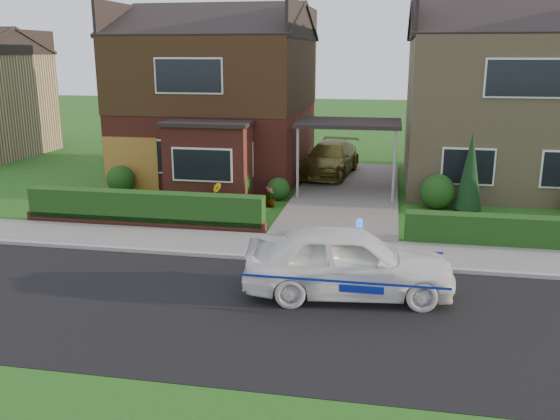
# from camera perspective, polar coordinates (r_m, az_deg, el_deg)

# --- Properties ---
(ground) EXTENTS (120.00, 120.00, 0.00)m
(ground) POSITION_cam_1_polar(r_m,az_deg,el_deg) (12.32, 2.45, -10.07)
(ground) COLOR #1B5216
(ground) RESTS_ON ground
(road) EXTENTS (60.00, 6.00, 0.02)m
(road) POSITION_cam_1_polar(r_m,az_deg,el_deg) (12.32, 2.45, -10.07)
(road) COLOR black
(road) RESTS_ON ground
(kerb) EXTENTS (60.00, 0.16, 0.12)m
(kerb) POSITION_cam_1_polar(r_m,az_deg,el_deg) (15.10, 4.14, -5.05)
(kerb) COLOR #9E9993
(kerb) RESTS_ON ground
(sidewalk) EXTENTS (60.00, 2.00, 0.10)m
(sidewalk) POSITION_cam_1_polar(r_m,az_deg,el_deg) (16.08, 4.57, -3.83)
(sidewalk) COLOR slate
(sidewalk) RESTS_ON ground
(driveway) EXTENTS (3.80, 12.00, 0.12)m
(driveway) POSITION_cam_1_polar(r_m,az_deg,el_deg) (22.71, 6.48, 1.69)
(driveway) COLOR #666059
(driveway) RESTS_ON ground
(house_left) EXTENTS (7.50, 9.53, 7.25)m
(house_left) POSITION_cam_1_polar(r_m,az_deg,el_deg) (26.06, -5.81, 11.73)
(house_left) COLOR maroon
(house_left) RESTS_ON ground
(house_right) EXTENTS (7.50, 8.06, 7.25)m
(house_right) POSITION_cam_1_polar(r_m,az_deg,el_deg) (25.46, 20.61, 10.47)
(house_right) COLOR #9F8961
(house_right) RESTS_ON ground
(carport_link) EXTENTS (3.80, 3.00, 2.77)m
(carport_link) POSITION_cam_1_polar(r_m,az_deg,el_deg) (22.22, 6.66, 8.19)
(carport_link) COLOR black
(carport_link) RESTS_ON ground
(garage_door) EXTENTS (2.20, 0.10, 2.10)m
(garage_door) POSITION_cam_1_polar(r_m,az_deg,el_deg) (23.57, -14.13, 4.27)
(garage_door) COLOR brown
(garage_door) RESTS_ON ground
(dwarf_wall) EXTENTS (7.70, 0.25, 0.36)m
(dwarf_wall) POSITION_cam_1_polar(r_m,az_deg,el_deg) (18.63, -13.02, -1.15)
(dwarf_wall) COLOR maroon
(dwarf_wall) RESTS_ON ground
(hedge_left) EXTENTS (7.50, 0.55, 0.90)m
(hedge_left) POSITION_cam_1_polar(r_m,az_deg,el_deg) (18.81, -12.81, -1.55)
(hedge_left) COLOR #133E13
(hedge_left) RESTS_ON ground
(hedge_right) EXTENTS (7.50, 0.55, 0.80)m
(hedge_right) POSITION_cam_1_polar(r_m,az_deg,el_deg) (17.73, 24.05, -3.51)
(hedge_right) COLOR #133E13
(hedge_right) RESTS_ON ground
(shrub_left_far) EXTENTS (1.08, 1.08, 1.08)m
(shrub_left_far) POSITION_cam_1_polar(r_m,az_deg,el_deg) (23.36, -15.08, 2.84)
(shrub_left_far) COLOR #133E13
(shrub_left_far) RESTS_ON ground
(shrub_left_mid) EXTENTS (1.32, 1.32, 1.32)m
(shrub_left_mid) POSITION_cam_1_polar(r_m,az_deg,el_deg) (21.59, -4.49, 2.68)
(shrub_left_mid) COLOR #133E13
(shrub_left_mid) RESTS_ON ground
(shrub_left_near) EXTENTS (0.84, 0.84, 0.84)m
(shrub_left_near) POSITION_cam_1_polar(r_m,az_deg,el_deg) (21.57, -0.16, 2.07)
(shrub_left_near) COLOR #133E13
(shrub_left_near) RESTS_ON ground
(shrub_right_near) EXTENTS (1.20, 1.20, 1.20)m
(shrub_right_near) POSITION_cam_1_polar(r_m,az_deg,el_deg) (21.04, 14.90, 1.73)
(shrub_right_near) COLOR #133E13
(shrub_right_near) RESTS_ON ground
(conifer_a) EXTENTS (0.90, 0.90, 2.60)m
(conifer_a) POSITION_cam_1_polar(r_m,az_deg,el_deg) (20.80, 17.81, 3.35)
(conifer_a) COLOR black
(conifer_a) RESTS_ON ground
(police_car) EXTENTS (4.20, 4.75, 1.72)m
(police_car) POSITION_cam_1_polar(r_m,az_deg,el_deg) (13.05, 6.61, -4.99)
(police_car) COLOR white
(police_car) RESTS_ON ground
(driveway_car) EXTENTS (2.50, 4.92, 1.37)m
(driveway_car) POSITION_cam_1_polar(r_m,az_deg,el_deg) (25.64, 4.82, 4.94)
(driveway_car) COLOR olive
(driveway_car) RESTS_ON driveway
(potted_plant_a) EXTENTS (0.51, 0.44, 0.82)m
(potted_plant_a) POSITION_cam_1_polar(r_m,az_deg,el_deg) (19.66, -14.09, 0.31)
(potted_plant_a) COLOR gray
(potted_plant_a) RESTS_ON ground
(potted_plant_b) EXTENTS (0.57, 0.53, 0.83)m
(potted_plant_b) POSITION_cam_1_polar(r_m,az_deg,el_deg) (20.85, -6.27, 1.51)
(potted_plant_b) COLOR gray
(potted_plant_b) RESTS_ON ground
(potted_plant_c) EXTENTS (0.40, 0.40, 0.70)m
(potted_plant_c) POSITION_cam_1_polar(r_m,az_deg,el_deg) (20.58, -0.99, 1.24)
(potted_plant_c) COLOR gray
(potted_plant_c) RESTS_ON ground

